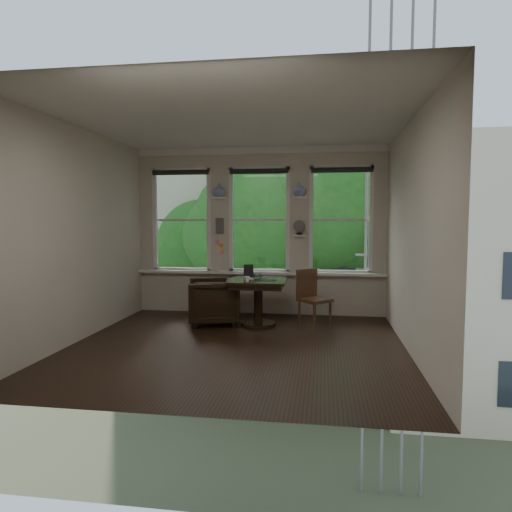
% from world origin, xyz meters
% --- Properties ---
extents(ground, '(4.50, 4.50, 0.00)m').
position_xyz_m(ground, '(0.00, 0.00, 0.00)').
color(ground, black).
rests_on(ground, ground).
extents(ceiling, '(4.50, 4.50, 0.00)m').
position_xyz_m(ceiling, '(0.00, 0.00, 3.00)').
color(ceiling, silver).
rests_on(ceiling, ground).
extents(wall_back, '(4.50, 0.00, 4.50)m').
position_xyz_m(wall_back, '(0.00, 2.25, 1.50)').
color(wall_back, beige).
rests_on(wall_back, ground).
extents(wall_front, '(4.50, 0.00, 4.50)m').
position_xyz_m(wall_front, '(0.00, -2.25, 1.50)').
color(wall_front, beige).
rests_on(wall_front, ground).
extents(wall_left, '(0.00, 4.50, 4.50)m').
position_xyz_m(wall_left, '(-2.25, 0.00, 1.50)').
color(wall_left, beige).
rests_on(wall_left, ground).
extents(wall_right, '(0.00, 4.50, 4.50)m').
position_xyz_m(wall_right, '(2.25, 0.00, 1.50)').
color(wall_right, beige).
rests_on(wall_right, ground).
extents(window_left, '(1.10, 0.12, 1.90)m').
position_xyz_m(window_left, '(-1.45, 2.25, 1.70)').
color(window_left, white).
rests_on(window_left, ground).
extents(window_center, '(1.10, 0.12, 1.90)m').
position_xyz_m(window_center, '(0.00, 2.25, 1.70)').
color(window_center, white).
rests_on(window_center, ground).
extents(window_right, '(1.10, 0.12, 1.90)m').
position_xyz_m(window_right, '(1.45, 2.25, 1.70)').
color(window_right, white).
rests_on(window_right, ground).
extents(shelf_left, '(0.26, 0.16, 0.03)m').
position_xyz_m(shelf_left, '(-0.72, 2.15, 2.10)').
color(shelf_left, white).
rests_on(shelf_left, ground).
extents(shelf_right, '(0.26, 0.16, 0.03)m').
position_xyz_m(shelf_right, '(0.72, 2.15, 2.10)').
color(shelf_right, white).
rests_on(shelf_right, ground).
extents(intercom, '(0.14, 0.06, 0.28)m').
position_xyz_m(intercom, '(-0.72, 2.18, 1.60)').
color(intercom, '#59544F').
rests_on(intercom, ground).
extents(sticky_notes, '(0.16, 0.01, 0.24)m').
position_xyz_m(sticky_notes, '(-0.72, 2.19, 1.25)').
color(sticky_notes, pink).
rests_on(sticky_notes, ground).
extents(desk_fan, '(0.20, 0.20, 0.24)m').
position_xyz_m(desk_fan, '(0.72, 2.13, 1.53)').
color(desk_fan, '#59544F').
rests_on(desk_fan, ground).
extents(vase_left, '(0.24, 0.24, 0.25)m').
position_xyz_m(vase_left, '(-0.72, 2.15, 2.24)').
color(vase_left, white).
rests_on(vase_left, shelf_left).
extents(vase_right, '(0.24, 0.24, 0.25)m').
position_xyz_m(vase_right, '(0.72, 2.15, 2.24)').
color(vase_right, white).
rests_on(vase_right, shelf_right).
extents(table, '(0.90, 0.90, 0.75)m').
position_xyz_m(table, '(0.12, 1.23, 0.38)').
color(table, black).
rests_on(table, ground).
extents(armchair_left, '(0.99, 0.97, 0.74)m').
position_xyz_m(armchair_left, '(-0.62, 1.24, 0.37)').
color(armchair_left, black).
rests_on(armchair_left, ground).
extents(cushion_red, '(0.45, 0.45, 0.06)m').
position_xyz_m(cushion_red, '(-0.62, 1.24, 0.45)').
color(cushion_red, maroon).
rests_on(cushion_red, armchair_left).
extents(side_chair_right, '(0.59, 0.59, 0.92)m').
position_xyz_m(side_chair_right, '(1.03, 1.17, 0.46)').
color(side_chair_right, '#4D291B').
rests_on(side_chair_right, ground).
extents(laptop, '(0.37, 0.25, 0.03)m').
position_xyz_m(laptop, '(0.25, 1.11, 0.76)').
color(laptop, black).
rests_on(laptop, table).
extents(mug, '(0.11, 0.11, 0.08)m').
position_xyz_m(mug, '(-0.01, 0.95, 0.79)').
color(mug, white).
rests_on(mug, table).
extents(drinking_glass, '(0.17, 0.17, 0.11)m').
position_xyz_m(drinking_glass, '(0.12, 1.13, 0.80)').
color(drinking_glass, white).
rests_on(drinking_glass, table).
extents(tablet, '(0.17, 0.11, 0.22)m').
position_xyz_m(tablet, '(-0.07, 1.44, 0.86)').
color(tablet, black).
rests_on(tablet, table).
extents(papers, '(0.23, 0.31, 0.00)m').
position_xyz_m(papers, '(0.02, 1.36, 0.75)').
color(papers, silver).
rests_on(papers, table).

